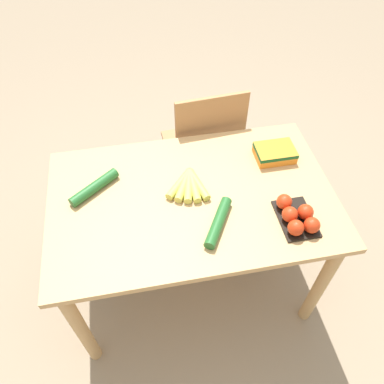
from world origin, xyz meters
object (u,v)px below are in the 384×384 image
object	(u,v)px
chair	(204,149)
cucumber_near	(94,187)
tomato_pack	(297,216)
cucumber_far	(218,222)
banana_bunch	(189,185)
carrot_bag	(275,152)

from	to	relation	value
chair	cucumber_near	distance (m)	0.81
tomato_pack	cucumber_near	bearing A→B (deg)	158.15
tomato_pack	cucumber_far	distance (m)	0.32
banana_bunch	cucumber_far	distance (m)	0.24
cucumber_far	banana_bunch	bearing A→B (deg)	109.50
cucumber_near	tomato_pack	bearing A→B (deg)	-21.85
chair	cucumber_far	bearing A→B (deg)	77.85
chair	carrot_bag	size ratio (longest dim) A/B	5.09
chair	cucumber_far	world-z (taller)	chair
banana_bunch	cucumber_near	bearing A→B (deg)	172.10
chair	cucumber_far	distance (m)	0.81
tomato_pack	cucumber_near	size ratio (longest dim) A/B	0.95
tomato_pack	cucumber_near	distance (m)	0.88
chair	cucumber_near	world-z (taller)	chair
chair	cucumber_near	size ratio (longest dim) A/B	4.20
cucumber_far	chair	bearing A→B (deg)	82.16
banana_bunch	tomato_pack	xyz separation A→B (m)	(0.40, -0.27, 0.02)
cucumber_near	carrot_bag	bearing A→B (deg)	3.83
cucumber_far	carrot_bag	bearing A→B (deg)	43.84
tomato_pack	chair	bearing A→B (deg)	105.52
banana_bunch	carrot_bag	xyz separation A→B (m)	(0.44, 0.11, 0.02)
chair	carrot_bag	bearing A→B (deg)	118.09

